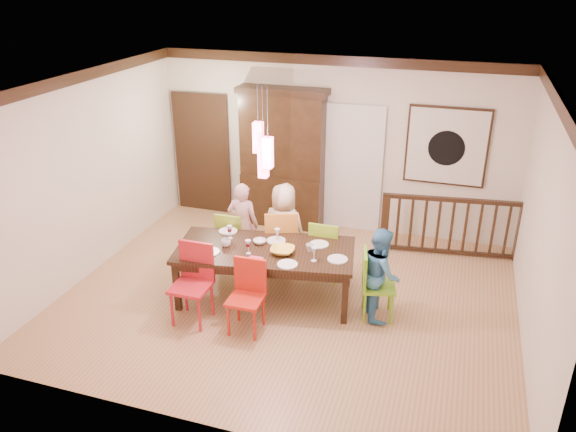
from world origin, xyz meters
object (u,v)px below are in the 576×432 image
(dining_table, at_px, (265,254))
(person_far_left, at_px, (243,225))
(chair_end_right, at_px, (379,281))
(balustrade, at_px, (452,226))
(chair_far_left, at_px, (233,234))
(person_far_mid, at_px, (284,229))
(china_hutch, at_px, (283,158))
(person_end_right, at_px, (381,273))

(dining_table, bearing_deg, person_far_left, 118.87)
(chair_end_right, bearing_deg, balustrade, -33.63)
(chair_far_left, height_order, balustrade, balustrade)
(chair_far_left, distance_m, balustrade, 3.37)
(dining_table, relative_size, person_far_left, 1.90)
(balustrade, height_order, person_far_left, person_far_left)
(person_far_mid, bearing_deg, chair_end_right, 158.61)
(dining_table, xyz_separation_m, balustrade, (2.32, 2.05, -0.18))
(chair_end_right, relative_size, china_hutch, 0.39)
(person_end_right, bearing_deg, chair_end_right, 145.88)
(dining_table, height_order, person_end_right, person_end_right)
(china_hutch, distance_m, person_far_mid, 1.76)
(person_end_right, bearing_deg, dining_table, 72.74)
(person_end_right, bearing_deg, chair_far_left, 54.82)
(chair_far_left, bearing_deg, person_end_right, 161.81)
(chair_far_left, relative_size, china_hutch, 0.38)
(china_hutch, bearing_deg, dining_table, -77.38)
(chair_far_left, distance_m, person_end_right, 2.40)
(dining_table, xyz_separation_m, chair_end_right, (1.52, 0.01, -0.15))
(chair_end_right, height_order, person_end_right, person_end_right)
(chair_far_left, xyz_separation_m, balustrade, (3.09, 1.34, -0.02))
(chair_end_right, bearing_deg, person_far_mid, 50.53)
(chair_far_left, relative_size, person_end_right, 0.73)
(balustrade, bearing_deg, person_far_mid, -158.97)
(person_end_right, bearing_deg, balustrade, -40.65)
(china_hutch, bearing_deg, chair_far_left, -97.79)
(china_hutch, distance_m, person_end_right, 3.18)
(chair_far_left, xyz_separation_m, china_hutch, (0.23, 1.68, 0.68))
(dining_table, bearing_deg, person_far_mid, 80.39)
(balustrade, height_order, person_end_right, person_end_right)
(dining_table, relative_size, balustrade, 1.15)
(dining_table, xyz_separation_m, person_far_left, (-0.64, 0.80, -0.02))
(china_hutch, bearing_deg, person_far_left, -93.58)
(dining_table, height_order, balustrade, balustrade)
(dining_table, height_order, person_far_left, person_far_left)
(person_far_mid, bearing_deg, person_end_right, 159.85)
(chair_end_right, bearing_deg, china_hutch, 28.64)
(chair_far_left, bearing_deg, person_far_left, -148.78)
(balustrade, bearing_deg, china_hutch, 165.85)
(person_far_mid, height_order, person_end_right, person_far_mid)
(dining_table, relative_size, chair_end_right, 2.70)
(china_hutch, relative_size, balustrade, 1.10)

